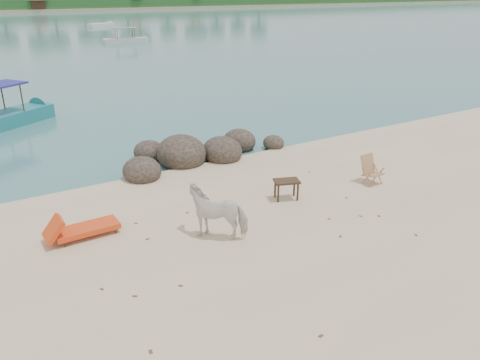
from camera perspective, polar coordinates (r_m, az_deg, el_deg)
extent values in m
ellipsoid|color=#2B251C|center=(15.22, -11.86, 0.98)|extent=(1.21, 1.34, 0.91)
ellipsoid|color=#2B251C|center=(16.39, -7.15, 3.15)|extent=(1.70, 1.87, 1.27)
ellipsoid|color=#2B251C|center=(16.65, -2.18, 3.43)|extent=(1.39, 1.53, 1.04)
ellipsoid|color=#2B251C|center=(17.89, -0.07, 4.69)|extent=(1.21, 1.33, 0.91)
ellipsoid|color=#2B251C|center=(17.93, 4.11, 4.43)|extent=(0.78, 0.86, 0.59)
ellipsoid|color=#2B251C|center=(17.02, -10.99, 3.27)|extent=(1.10, 1.21, 0.82)
ellipsoid|color=#2B251C|center=(17.79, -6.39, 4.18)|extent=(0.75, 0.83, 0.56)
imported|color=white|center=(11.31, -2.67, -3.89)|extent=(1.59, 1.51, 1.27)
plane|color=brown|center=(12.99, 16.57, -4.34)|extent=(0.13, 0.13, 0.00)
plane|color=brown|center=(10.05, -16.47, -12.78)|extent=(0.14, 0.14, 0.00)
plane|color=brown|center=(15.57, 8.43, 0.89)|extent=(0.10, 0.10, 0.00)
plane|color=brown|center=(12.52, 10.77, -4.80)|extent=(0.11, 0.11, 0.00)
plane|color=brown|center=(12.86, 14.46, -4.39)|extent=(0.13, 0.13, 0.00)
plane|color=brown|center=(12.72, -6.44, -4.08)|extent=(0.12, 0.12, 0.00)
plane|color=brown|center=(9.83, -7.26, -12.80)|extent=(0.14, 0.14, 0.00)
plane|color=brown|center=(11.74, 12.13, -6.85)|extent=(0.14, 0.14, 0.00)
plane|color=brown|center=(11.58, -11.20, -7.21)|extent=(0.12, 0.12, 0.00)
plane|color=brown|center=(12.38, -12.58, -5.28)|extent=(0.14, 0.14, 0.00)
plane|color=brown|center=(8.70, 9.81, -18.37)|extent=(0.11, 0.11, 0.00)
plane|color=brown|center=(9.69, -12.69, -13.79)|extent=(0.14, 0.14, 0.00)
plane|color=brown|center=(12.32, 20.64, -6.42)|extent=(0.14, 0.14, 0.00)
plane|color=brown|center=(13.86, 12.83, -2.22)|extent=(0.13, 0.13, 0.00)
plane|color=brown|center=(8.43, -10.83, -20.01)|extent=(0.12, 0.12, 0.00)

